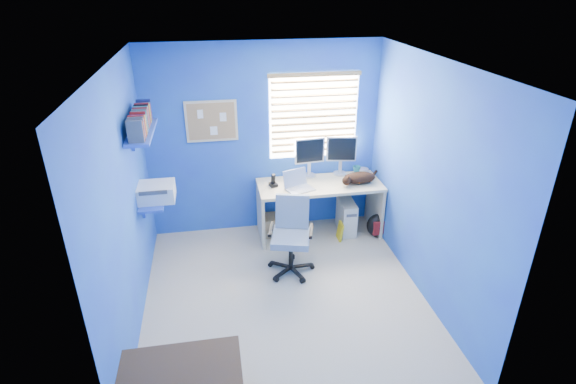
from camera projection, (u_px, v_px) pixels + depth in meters
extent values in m
cube|color=#BAAF95|center=(285.00, 296.00, 4.93)|extent=(3.00, 3.20, 0.00)
cube|color=white|center=(284.00, 63.00, 3.85)|extent=(3.00, 3.20, 0.00)
cube|color=blue|center=(264.00, 141.00, 5.81)|extent=(3.00, 0.01, 2.50)
cube|color=blue|center=(325.00, 298.00, 2.97)|extent=(3.00, 0.01, 2.50)
cube|color=blue|center=(125.00, 206.00, 4.15)|extent=(0.01, 3.20, 2.50)
cube|color=blue|center=(428.00, 183.00, 4.62)|extent=(0.01, 3.20, 2.50)
cube|color=#C9BA8F|center=(319.00, 209.00, 5.99)|extent=(1.61, 0.65, 0.74)
cube|color=silver|center=(300.00, 182.00, 5.62)|extent=(0.40, 0.36, 0.22)
cube|color=silver|center=(309.00, 157.00, 5.93)|extent=(0.41, 0.16, 0.54)
cube|color=silver|center=(341.00, 155.00, 6.00)|extent=(0.41, 0.19, 0.54)
cube|color=black|center=(273.00, 180.00, 5.72)|extent=(0.11, 0.13, 0.17)
imported|color=#1A6E76|center=(357.00, 170.00, 6.12)|extent=(0.10, 0.09, 0.10)
cylinder|color=silver|center=(364.00, 171.00, 6.12)|extent=(0.13, 0.13, 0.07)
ellipsoid|color=black|center=(360.00, 178.00, 5.82)|extent=(0.47, 0.37, 0.15)
cube|color=beige|center=(346.00, 216.00, 6.10)|extent=(0.21, 0.45, 0.45)
cube|color=tan|center=(274.00, 225.00, 6.08)|extent=(0.35, 0.28, 0.27)
cube|color=yellow|center=(340.00, 231.00, 5.95)|extent=(0.03, 0.17, 0.24)
ellipsoid|color=black|center=(377.00, 225.00, 6.02)|extent=(0.29, 0.24, 0.32)
cylinder|color=black|center=(291.00, 269.00, 5.34)|extent=(0.64, 0.64, 0.06)
cylinder|color=black|center=(291.00, 254.00, 5.25)|extent=(0.06, 0.06, 0.36)
cube|color=#8894AF|center=(291.00, 238.00, 5.15)|extent=(0.52, 0.52, 0.08)
cube|color=#8894AF|center=(292.00, 211.00, 5.23)|extent=(0.39, 0.16, 0.41)
cube|color=white|center=(314.00, 116.00, 5.77)|extent=(1.15, 0.01, 1.10)
cube|color=#AF7C41|center=(314.00, 117.00, 5.74)|extent=(1.10, 0.03, 1.00)
cube|color=#C9BA8F|center=(212.00, 121.00, 5.56)|extent=(0.64, 0.02, 0.52)
cube|color=tan|center=(212.00, 121.00, 5.55)|extent=(0.58, 0.01, 0.46)
cube|color=blue|center=(153.00, 201.00, 4.98)|extent=(0.26, 0.55, 0.03)
cube|color=silver|center=(155.00, 192.00, 4.95)|extent=(0.42, 0.34, 0.18)
cube|color=blue|center=(142.00, 132.00, 4.64)|extent=(0.24, 0.90, 0.03)
cube|color=navy|center=(139.00, 120.00, 4.58)|extent=(0.15, 0.80, 0.22)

